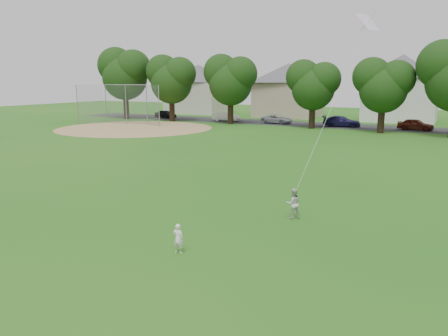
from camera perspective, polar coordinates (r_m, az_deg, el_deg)
The scene contains 10 objects.
ground at distance 14.83m, azimuth -2.49°, elevation -10.23°, with size 160.00×160.00×0.00m, color #1B5E15.
street at distance 54.59m, azimuth 20.62°, elevation 4.90°, with size 90.00×7.00×0.01m, color #2D2D30.
dirt_infield at distance 52.06m, azimuth -11.54°, elevation 5.12°, with size 18.00×18.00×0.02m, color #9E7F51.
toddler at distance 14.20m, azimuth -6.01°, elevation -9.15°, with size 0.36×0.24×0.99m, color white.
older_boy at distance 17.75m, azimuth 9.03°, elevation -4.59°, with size 0.60×0.47×1.24m, color silver.
kite at distance 18.14m, azimuth 13.77°, elevation 7.49°, with size 1.49×1.95×7.65m.
baseball_backstop at distance 57.13m, azimuth -12.97°, elevation 8.07°, with size 11.09×3.66×4.93m.
tree_row at distance 49.02m, azimuth 23.42°, elevation 11.37°, with size 82.30×8.25×10.42m.
parked_cars at distance 53.09m, azimuth 26.49°, elevation 4.95°, with size 71.73×2.41×1.30m.
house_row at distance 64.32m, azimuth 21.60°, elevation 10.21°, with size 76.79×14.11×10.49m.
Camera 1 is at (7.05, -11.85, 5.45)m, focal length 35.00 mm.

